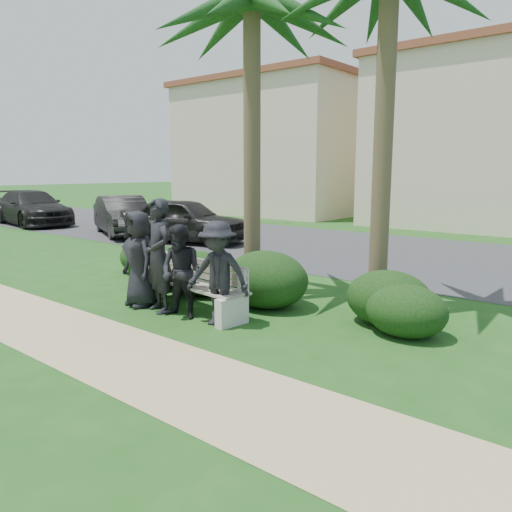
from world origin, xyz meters
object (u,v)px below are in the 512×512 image
object	(u,v)px
car_b	(123,216)
street_lamp	(254,158)
man_b	(159,256)
car_a	(184,220)
man_c	(181,272)
man_d	(218,274)
car_c	(32,208)
palm_left	(252,4)
man_a	(139,259)
park_bench	(189,288)

from	to	relation	value
car_b	street_lamp	bearing A→B (deg)	14.93
man_b	car_b	size ratio (longest dim) A/B	0.44
man_b	car_b	bearing A→B (deg)	163.62
car_a	car_b	world-z (taller)	car_a
man_b	man_c	xyz separation A→B (m)	(0.56, -0.00, -0.20)
man_d	street_lamp	bearing A→B (deg)	112.32
man_d	car_b	size ratio (longest dim) A/B	0.37
car_b	car_c	bearing A→B (deg)	118.04
man_c	palm_left	size ratio (longest dim) A/B	0.24
palm_left	man_a	bearing A→B (deg)	-115.35
car_c	car_a	bearing A→B (deg)	-79.56
street_lamp	man_d	size ratio (longest dim) A/B	2.65
man_d	car_c	distance (m)	17.32
man_b	car_b	world-z (taller)	man_b
street_lamp	park_bench	bearing A→B (deg)	-54.36
man_d	car_b	xyz separation A→B (m)	(-10.40, 5.69, -0.09)
man_c	car_c	xyz separation A→B (m)	(-15.78, 5.36, -0.01)
man_d	man_a	bearing A→B (deg)	167.17
street_lamp	man_a	distance (m)	14.47
man_c	street_lamp	bearing A→B (deg)	115.45
man_a	car_c	size ratio (longest dim) A/B	0.33
man_b	car_b	xyz separation A→B (m)	(-9.12, 5.79, -0.24)
man_d	man_b	bearing A→B (deg)	168.87
man_a	car_c	bearing A→B (deg)	171.30
man_c	man_d	bearing A→B (deg)	-1.98
palm_left	car_a	bearing A→B (deg)	148.02
car_a	car_c	bearing A→B (deg)	75.31
man_c	man_d	size ratio (longest dim) A/B	0.94
man_d	car_a	bearing A→B (deg)	125.45
man_b	car_c	size ratio (longest dim) A/B	0.37
park_bench	car_a	size ratio (longest dim) A/B	0.57
man_a	car_a	xyz separation A→B (m)	(-5.32, 5.87, -0.10)
park_bench	man_c	world-z (taller)	man_c
palm_left	man_c	bearing A→B (deg)	-84.87
man_d	palm_left	xyz separation A→B (m)	(-0.90, 1.87, 4.47)
street_lamp	car_a	xyz separation A→B (m)	(2.25, -6.28, -2.20)
man_a	car_a	distance (m)	7.92
car_c	street_lamp	bearing A→B (deg)	-39.00
car_a	street_lamp	bearing A→B (deg)	1.78
palm_left	car_a	xyz separation A→B (m)	(-6.25, 3.91, -4.54)
car_a	man_a	bearing A→B (deg)	-155.69
park_bench	man_a	bearing A→B (deg)	-152.01
man_a	man_c	xyz separation A→B (m)	(1.11, -0.01, -0.08)
palm_left	park_bench	bearing A→B (deg)	-91.54
car_c	park_bench	bearing A→B (deg)	-100.55
park_bench	man_b	size ratio (longest dim) A/B	1.31
man_d	palm_left	distance (m)	4.93
street_lamp	man_c	distance (m)	15.10
car_b	car_c	size ratio (longest dim) A/B	0.84
street_lamp	palm_left	distance (m)	13.47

